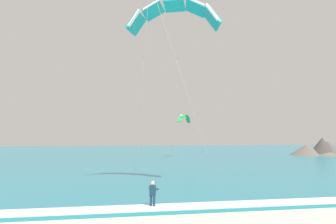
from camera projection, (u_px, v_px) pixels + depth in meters
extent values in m
cube|color=teal|center=(137.00, 154.00, 76.87)|extent=(200.00, 120.00, 0.20)
cube|color=white|center=(217.00, 205.00, 19.00)|extent=(200.00, 1.77, 0.04)
ellipsoid|color=yellow|center=(153.00, 210.00, 18.59)|extent=(1.01, 1.45, 0.05)
cube|color=black|center=(152.00, 208.00, 18.81)|extent=(0.17, 0.12, 0.04)
cube|color=black|center=(153.00, 210.00, 18.37)|extent=(0.17, 0.12, 0.04)
cylinder|color=#143347|center=(151.00, 203.00, 18.65)|extent=(0.14, 0.14, 0.84)
cylinder|color=#143347|center=(154.00, 203.00, 18.59)|extent=(0.14, 0.14, 0.84)
cube|color=#143347|center=(153.00, 191.00, 18.67)|extent=(0.39, 0.33, 0.60)
sphere|color=beige|center=(153.00, 183.00, 18.71)|extent=(0.22, 0.22, 0.22)
cylinder|color=#143347|center=(151.00, 189.00, 18.88)|extent=(0.31, 0.49, 0.22)
cylinder|color=#143347|center=(156.00, 189.00, 18.78)|extent=(0.31, 0.49, 0.22)
cylinder|color=black|center=(155.00, 189.00, 19.04)|extent=(0.51, 0.28, 0.04)
cube|color=#3F3F42|center=(153.00, 194.00, 18.77)|extent=(0.14, 0.12, 0.10)
cube|color=teal|center=(212.00, 18.00, 26.20)|extent=(1.26, 1.78, 1.85)
cube|color=white|center=(212.00, 12.00, 25.65)|extent=(1.05, 0.58, 1.51)
cube|color=teal|center=(196.00, 8.00, 26.97)|extent=(1.86, 1.95, 1.44)
cube|color=white|center=(195.00, 2.00, 26.41)|extent=(1.52, 0.78, 0.98)
cube|color=teal|center=(174.00, 5.00, 27.49)|extent=(2.17, 1.98, 0.70)
cube|color=teal|center=(153.00, 11.00, 27.66)|extent=(2.23, 1.86, 1.44)
cube|color=white|center=(152.00, 5.00, 27.10)|extent=(1.55, 0.80, 0.98)
cube|color=teal|center=(136.00, 24.00, 27.42)|extent=(1.94, 1.63, 1.85)
cube|color=white|center=(134.00, 18.00, 26.86)|extent=(1.13, 0.62, 1.51)
cylinder|color=#B2B2B7|center=(186.00, 90.00, 22.59)|extent=(5.88, 5.32, 12.85)
cylinder|color=#B2B2B7|center=(141.00, 91.00, 23.20)|extent=(0.29, 7.67, 12.85)
cube|color=green|center=(180.00, 119.00, 60.99)|extent=(1.17, 1.00, 1.04)
cube|color=white|center=(178.00, 119.00, 61.17)|extent=(0.51, 0.60, 0.89)
cube|color=green|center=(183.00, 116.00, 61.75)|extent=(1.31, 1.27, 0.75)
cube|color=white|center=(181.00, 115.00, 61.93)|extent=(0.67, 0.83, 0.57)
cube|color=green|center=(185.00, 115.00, 62.72)|extent=(1.34, 1.37, 0.29)
cube|color=white|center=(183.00, 114.00, 62.90)|extent=(0.74, 0.89, 0.12)
cube|color=green|center=(187.00, 117.00, 63.71)|extent=(1.26, 1.36, 0.75)
cube|color=white|center=(185.00, 116.00, 63.89)|extent=(0.69, 0.82, 0.57)
cube|color=green|center=(188.00, 120.00, 64.48)|extent=(1.05, 1.18, 1.04)
cube|color=white|center=(187.00, 120.00, 64.66)|extent=(0.51, 0.61, 0.89)
cone|color=#47423D|center=(322.00, 147.00, 69.16)|extent=(6.43, 6.43, 4.03)
cone|color=#665B51|center=(326.00, 153.00, 67.85)|extent=(6.10, 6.10, 1.54)
cone|color=#665B51|center=(307.00, 150.00, 69.99)|extent=(8.08, 8.08, 2.53)
cone|color=#56514C|center=(328.00, 149.00, 69.56)|extent=(7.45, 7.45, 3.26)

